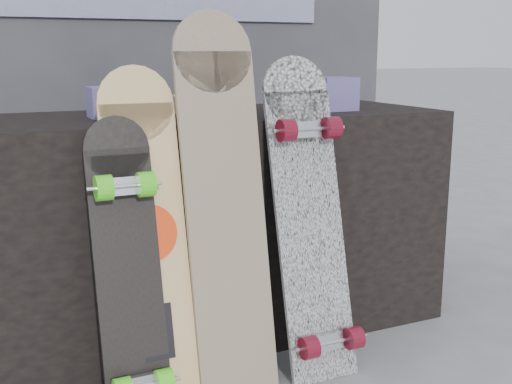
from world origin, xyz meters
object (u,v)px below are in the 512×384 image
longboard_celtic (224,192)px  skateboard_dark (129,266)px  longboard_cascadia (310,213)px  longboard_geisha (148,229)px  vendor_table (220,222)px

longboard_celtic → skateboard_dark: longboard_celtic is taller
longboard_cascadia → skateboard_dark: size_ratio=1.19×
longboard_geisha → vendor_table: bearing=45.4°
vendor_table → longboard_geisha: (-0.37, -0.38, 0.12)m
vendor_table → longboard_geisha: size_ratio=1.64×
longboard_celtic → longboard_cascadia: size_ratio=1.13×
longboard_geisha → longboard_cascadia: bearing=-4.1°
longboard_cascadia → longboard_geisha: bearing=175.9°
skateboard_dark → longboard_celtic: bearing=7.4°
vendor_table → skateboard_dark: 0.61m
longboard_celtic → skateboard_dark: (-0.30, -0.04, -0.18)m
vendor_table → longboard_celtic: 0.45m
longboard_geisha → skateboard_dark: size_ratio=1.16×
skateboard_dark → vendor_table: bearing=43.7°
vendor_table → longboard_celtic: size_ratio=1.41×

